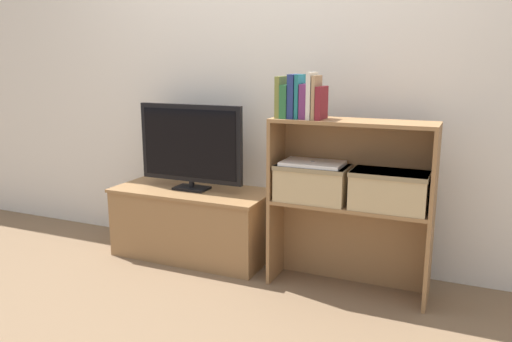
% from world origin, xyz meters
% --- Properties ---
extents(ground_plane, '(16.00, 16.00, 0.00)m').
position_xyz_m(ground_plane, '(0.00, 0.00, 0.00)').
color(ground_plane, brown).
extents(wall_back, '(10.00, 0.05, 2.40)m').
position_xyz_m(wall_back, '(0.00, 0.48, 1.20)').
color(wall_back, silver).
rests_on(wall_back, ground_plane).
extents(tv_stand, '(1.03, 0.47, 0.46)m').
position_xyz_m(tv_stand, '(-0.50, 0.22, 0.23)').
color(tv_stand, olive).
rests_on(tv_stand, ground_plane).
extents(tv, '(0.72, 0.14, 0.55)m').
position_xyz_m(tv, '(-0.50, 0.22, 0.75)').
color(tv, black).
rests_on(tv, tv_stand).
extents(bookshelf_lower_tier, '(0.88, 0.26, 0.50)m').
position_xyz_m(bookshelf_lower_tier, '(0.56, 0.19, 0.31)').
color(bookshelf_lower_tier, olive).
rests_on(bookshelf_lower_tier, ground_plane).
extents(bookshelf_upper_tier, '(0.88, 0.26, 0.46)m').
position_xyz_m(bookshelf_upper_tier, '(0.56, 0.19, 0.79)').
color(bookshelf_upper_tier, olive).
rests_on(bookshelf_upper_tier, bookshelf_lower_tier).
extents(book_olive, '(0.03, 0.14, 0.23)m').
position_xyz_m(book_olive, '(0.16, 0.10, 1.08)').
color(book_olive, olive).
rests_on(book_olive, bookshelf_upper_tier).
extents(book_forest, '(0.04, 0.15, 0.18)m').
position_xyz_m(book_forest, '(0.20, 0.10, 1.05)').
color(book_forest, '#286638').
rests_on(book_forest, bookshelf_upper_tier).
extents(book_navy, '(0.03, 0.14, 0.24)m').
position_xyz_m(book_navy, '(0.24, 0.10, 1.08)').
color(book_navy, navy).
rests_on(book_navy, bookshelf_upper_tier).
extents(book_teal, '(0.02, 0.13, 0.24)m').
position_xyz_m(book_teal, '(0.27, 0.10, 1.08)').
color(book_teal, '#1E7075').
rests_on(book_teal, bookshelf_upper_tier).
extents(book_plum, '(0.04, 0.13, 0.19)m').
position_xyz_m(book_plum, '(0.31, 0.10, 1.06)').
color(book_plum, '#6B2D66').
rests_on(book_plum, bookshelf_upper_tier).
extents(book_ivory, '(0.02, 0.15, 0.25)m').
position_xyz_m(book_ivory, '(0.34, 0.10, 1.09)').
color(book_ivory, silver).
rests_on(book_ivory, bookshelf_upper_tier).
extents(book_tan, '(0.02, 0.14, 0.23)m').
position_xyz_m(book_tan, '(0.37, 0.10, 1.08)').
color(book_tan, tan).
rests_on(book_tan, bookshelf_upper_tier).
extents(book_maroon, '(0.03, 0.16, 0.18)m').
position_xyz_m(book_maroon, '(0.40, 0.10, 1.05)').
color(book_maroon, maroon).
rests_on(book_maroon, bookshelf_upper_tier).
extents(storage_basket_left, '(0.40, 0.23, 0.20)m').
position_xyz_m(storage_basket_left, '(0.35, 0.12, 0.61)').
color(storage_basket_left, tan).
rests_on(storage_basket_left, bookshelf_lower_tier).
extents(storage_basket_right, '(0.40, 0.23, 0.20)m').
position_xyz_m(storage_basket_right, '(0.77, 0.12, 0.61)').
color(storage_basket_right, tan).
rests_on(storage_basket_right, bookshelf_lower_tier).
extents(laptop, '(0.34, 0.21, 0.02)m').
position_xyz_m(laptop, '(0.35, 0.12, 0.72)').
color(laptop, white).
rests_on(laptop, storage_basket_left).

